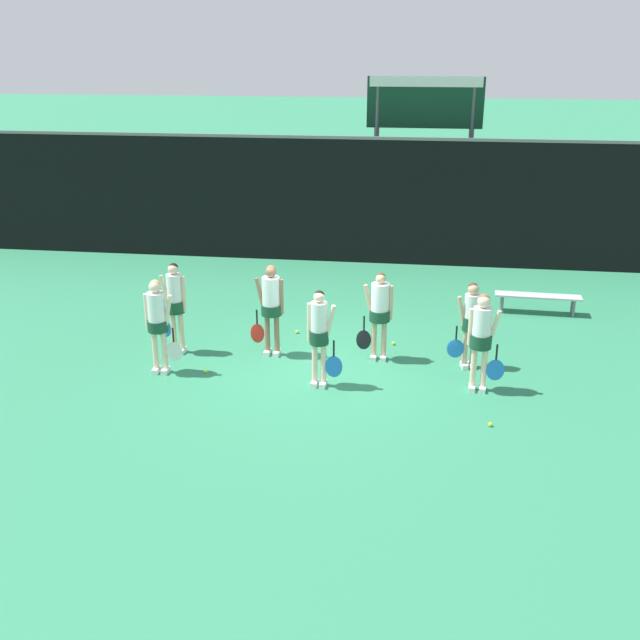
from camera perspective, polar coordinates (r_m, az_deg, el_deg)
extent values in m
plane|color=#2D7F56|center=(13.96, -0.12, -3.82)|extent=(140.00, 140.00, 0.00)
cube|color=black|center=(20.36, 2.72, 8.94)|extent=(60.00, 0.06, 3.33)
cube|color=slate|center=(20.09, 2.80, 13.70)|extent=(60.00, 0.08, 0.08)
cylinder|color=#515156|center=(21.38, 4.27, 11.54)|extent=(0.14, 0.14, 4.85)
cylinder|color=#515156|center=(21.37, 11.28, 11.21)|extent=(0.14, 0.14, 4.85)
cube|color=#0F3823|center=(21.13, 8.01, 16.09)|extent=(3.13, 0.12, 1.34)
cube|color=white|center=(21.03, 8.09, 17.54)|extent=(3.00, 0.02, 0.27)
cube|color=#B2B2B7|center=(17.38, 16.28, 1.78)|extent=(1.89, 0.44, 0.04)
cylinder|color=slate|center=(17.67, 18.66, 1.08)|extent=(0.06, 0.06, 0.39)
cylinder|color=slate|center=(17.44, 18.76, 0.81)|extent=(0.06, 0.06, 0.39)
cylinder|color=slate|center=(17.50, 13.67, 1.41)|extent=(0.06, 0.06, 0.39)
cylinder|color=slate|center=(17.26, 13.71, 1.14)|extent=(0.06, 0.06, 0.39)
cylinder|color=beige|center=(13.99, -11.76, -2.34)|extent=(0.10, 0.10, 0.85)
cylinder|color=beige|center=(14.05, -12.44, -2.29)|extent=(0.10, 0.10, 0.85)
cube|color=white|center=(14.11, -11.69, -3.80)|extent=(0.11, 0.24, 0.09)
cube|color=white|center=(14.17, -12.36, -3.74)|extent=(0.11, 0.24, 0.09)
cylinder|color=#16422B|center=(13.84, -12.25, -0.42)|extent=(0.37, 0.37, 0.20)
cylinder|color=white|center=(13.74, -12.34, 0.66)|extent=(0.32, 0.32, 0.70)
sphere|color=beige|center=(13.60, -12.48, 2.48)|extent=(0.22, 0.22, 0.22)
sphere|color=#D8B772|center=(13.61, -12.46, 2.61)|extent=(0.20, 0.20, 0.20)
cylinder|color=beige|center=(13.68, -11.54, 0.57)|extent=(0.21, 0.08, 0.67)
cylinder|color=beige|center=(13.81, -13.08, 0.65)|extent=(0.08, 0.08, 0.67)
cylinder|color=black|center=(13.78, -11.13, -1.12)|extent=(0.03, 0.03, 0.27)
ellipsoid|color=silver|center=(13.90, -11.04, -2.36)|extent=(0.30, 0.03, 0.37)
cylinder|color=beige|center=(13.16, 0.27, -3.38)|extent=(0.10, 0.10, 0.84)
cylinder|color=beige|center=(13.19, -0.41, -3.32)|extent=(0.10, 0.10, 0.84)
cube|color=white|center=(13.29, 0.24, -4.92)|extent=(0.13, 0.25, 0.09)
cube|color=white|center=(13.32, -0.43, -4.85)|extent=(0.13, 0.25, 0.09)
cylinder|color=#16422B|center=(12.98, -0.07, -1.30)|extent=(0.33, 0.33, 0.24)
cylinder|color=white|center=(12.88, -0.07, -0.17)|extent=(0.29, 0.29, 0.72)
sphere|color=beige|center=(12.73, -0.07, 1.76)|extent=(0.19, 0.19, 0.19)
sphere|color=black|center=(12.74, -0.05, 1.89)|extent=(0.18, 0.18, 0.18)
cylinder|color=beige|center=(12.85, 0.74, -0.28)|extent=(0.22, 0.09, 0.69)
cylinder|color=beige|center=(12.92, -0.83, -0.16)|extent=(0.08, 0.08, 0.69)
cylinder|color=black|center=(12.98, 1.06, -2.17)|extent=(0.03, 0.03, 0.29)
ellipsoid|color=blue|center=(13.12, 1.05, -3.57)|extent=(0.31, 0.03, 0.40)
cylinder|color=beige|center=(13.30, 12.37, -3.62)|extent=(0.10, 0.10, 0.84)
cylinder|color=beige|center=(13.30, 11.60, -3.57)|extent=(0.10, 0.10, 0.84)
cube|color=white|center=(13.43, 12.25, -5.14)|extent=(0.12, 0.25, 0.09)
cube|color=white|center=(13.43, 11.49, -5.09)|extent=(0.12, 0.25, 0.09)
cylinder|color=#16422B|center=(13.11, 12.15, -1.57)|extent=(0.37, 0.37, 0.24)
cylinder|color=white|center=(13.01, 12.24, -0.51)|extent=(0.32, 0.32, 0.69)
sphere|color=beige|center=(12.86, 12.39, 1.39)|extent=(0.22, 0.22, 0.22)
sphere|color=olive|center=(12.87, 12.40, 1.53)|extent=(0.21, 0.21, 0.21)
cylinder|color=beige|center=(13.02, 13.12, -0.63)|extent=(0.21, 0.09, 0.66)
cylinder|color=beige|center=(13.01, 11.39, -0.51)|extent=(0.08, 0.08, 0.65)
cylinder|color=black|center=(13.17, 13.32, -2.40)|extent=(0.03, 0.03, 0.28)
ellipsoid|color=blue|center=(13.30, 13.20, -3.73)|extent=(0.31, 0.03, 0.39)
cylinder|color=beige|center=(14.82, -10.51, -0.89)|extent=(0.10, 0.10, 0.86)
cylinder|color=beige|center=(14.88, -11.09, -0.84)|extent=(0.10, 0.10, 0.86)
cube|color=white|center=(14.93, -10.46, -2.31)|extent=(0.12, 0.25, 0.09)
cube|color=white|center=(14.99, -11.03, -2.26)|extent=(0.12, 0.25, 0.09)
cylinder|color=#16422B|center=(14.67, -10.93, 1.01)|extent=(0.34, 0.34, 0.24)
cylinder|color=white|center=(14.58, -11.01, 2.05)|extent=(0.29, 0.29, 0.73)
sphere|color=beige|center=(14.44, -11.13, 3.81)|extent=(0.20, 0.20, 0.20)
sphere|color=black|center=(14.45, -11.11, 3.93)|extent=(0.18, 0.18, 0.18)
cylinder|color=beige|center=(14.65, -11.68, 2.05)|extent=(0.22, 0.09, 0.70)
cylinder|color=beige|center=(14.52, -10.35, 1.97)|extent=(0.08, 0.08, 0.70)
cylinder|color=black|center=(14.81, -11.88, 0.45)|extent=(0.03, 0.03, 0.26)
ellipsoid|color=blue|center=(14.91, -11.79, -0.67)|extent=(0.30, 0.03, 0.36)
cylinder|color=#8C664C|center=(14.47, -3.31, -1.10)|extent=(0.10, 0.10, 0.86)
cylinder|color=#8C664C|center=(14.52, -4.03, -1.04)|extent=(0.10, 0.10, 0.86)
cube|color=white|center=(14.59, -3.31, -2.54)|extent=(0.13, 0.25, 0.09)
cube|color=white|center=(14.64, -4.02, -2.47)|extent=(0.13, 0.25, 0.09)
cylinder|color=#16422B|center=(14.32, -3.71, 0.80)|extent=(0.40, 0.40, 0.21)
cylinder|color=white|center=(14.23, -3.74, 1.89)|extent=(0.35, 0.35, 0.72)
sphere|color=#8C664C|center=(14.08, -3.78, 3.68)|extent=(0.21, 0.21, 0.21)
sphere|color=olive|center=(14.10, -3.76, 3.80)|extent=(0.19, 0.19, 0.19)
cylinder|color=#8C664C|center=(14.29, -4.56, 1.90)|extent=(0.22, 0.09, 0.68)
cylinder|color=#8C664C|center=(14.18, -2.95, 1.78)|extent=(0.08, 0.08, 0.68)
cylinder|color=black|center=(14.44, -4.83, 0.24)|extent=(0.03, 0.03, 0.29)
ellipsoid|color=red|center=(14.56, -4.79, -1.02)|extent=(0.28, 0.03, 0.40)
cylinder|color=tan|center=(14.30, 4.89, -1.49)|extent=(0.10, 0.10, 0.82)
cylinder|color=tan|center=(14.32, 4.14, -1.45)|extent=(0.10, 0.10, 0.82)
cube|color=white|center=(14.42, 4.84, -2.88)|extent=(0.11, 0.24, 0.09)
cube|color=white|center=(14.43, 4.09, -2.84)|extent=(0.11, 0.24, 0.09)
cylinder|color=#16422B|center=(14.13, 4.57, 0.36)|extent=(0.39, 0.39, 0.21)
cylinder|color=white|center=(14.04, 4.60, 1.42)|extent=(0.34, 0.34, 0.70)
sphere|color=tan|center=(13.90, 4.65, 3.15)|extent=(0.19, 0.19, 0.19)
sphere|color=#4C331E|center=(13.91, 4.66, 3.27)|extent=(0.17, 0.17, 0.17)
cylinder|color=tan|center=(14.06, 3.74, 1.41)|extent=(0.21, 0.08, 0.67)
cylinder|color=tan|center=(14.04, 5.42, 1.33)|extent=(0.08, 0.08, 0.67)
cylinder|color=black|center=(14.19, 3.37, -0.24)|extent=(0.03, 0.03, 0.29)
ellipsoid|color=black|center=(14.32, 3.35, -1.52)|extent=(0.29, 0.03, 0.40)
cylinder|color=tan|center=(14.22, 11.59, -2.07)|extent=(0.10, 0.10, 0.79)
cylinder|color=tan|center=(14.18, 10.98, -2.08)|extent=(0.10, 0.10, 0.79)
cube|color=white|center=(14.33, 11.52, -3.40)|extent=(0.15, 0.26, 0.09)
cube|color=white|center=(14.29, 10.91, -3.42)|extent=(0.15, 0.26, 0.09)
cylinder|color=#16422B|center=(14.03, 11.42, -0.26)|extent=(0.32, 0.32, 0.25)
cylinder|color=white|center=(13.94, 11.49, 0.65)|extent=(0.28, 0.28, 0.65)
sphere|color=tan|center=(13.81, 11.61, 2.31)|extent=(0.20, 0.20, 0.20)
sphere|color=#4C331E|center=(13.82, 11.60, 2.44)|extent=(0.19, 0.19, 0.19)
cylinder|color=tan|center=(13.91, 10.76, 0.58)|extent=(0.21, 0.11, 0.62)
cylinder|color=tan|center=(13.99, 12.16, 0.61)|extent=(0.08, 0.08, 0.62)
cylinder|color=black|center=(14.01, 10.36, -0.96)|extent=(0.03, 0.03, 0.27)
ellipsoid|color=blue|center=(14.12, 10.28, -2.16)|extent=(0.32, 0.03, 0.37)
sphere|color=#CCE033|center=(12.30, 12.85, -7.76)|extent=(0.07, 0.07, 0.07)
sphere|color=#CCE033|center=(15.13, 5.62, -1.78)|extent=(0.07, 0.07, 0.07)
sphere|color=#CCE033|center=(15.66, -1.75, -0.90)|extent=(0.07, 0.07, 0.07)
sphere|color=#CCE033|center=(13.98, -8.75, -3.89)|extent=(0.07, 0.07, 0.07)
sphere|color=#CCE033|center=(14.45, 12.68, -3.33)|extent=(0.07, 0.07, 0.07)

